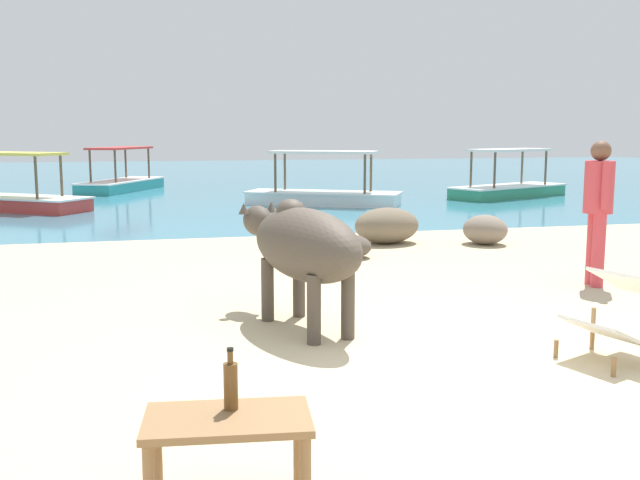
# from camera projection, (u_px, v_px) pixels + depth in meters

# --- Properties ---
(sand_beach) EXTENTS (18.00, 14.00, 0.04)m
(sand_beach) POSITION_uv_depth(u_px,v_px,m) (444.00, 365.00, 5.52)
(sand_beach) COLOR #CCB78E
(sand_beach) RESTS_ON ground
(water_surface) EXTENTS (60.00, 36.00, 0.03)m
(water_surface) POSITION_uv_depth(u_px,v_px,m) (205.00, 180.00, 26.69)
(water_surface) COLOR teal
(water_surface) RESTS_ON ground
(cow) EXTENTS (1.01, 2.02, 1.13)m
(cow) POSITION_uv_depth(u_px,v_px,m) (303.00, 245.00, 6.39)
(cow) COLOR #4C4238
(cow) RESTS_ON sand_beach
(low_bench_table) EXTENTS (0.80, 0.52, 0.44)m
(low_bench_table) POSITION_uv_depth(u_px,v_px,m) (228.00, 431.00, 3.36)
(low_bench_table) COLOR olive
(low_bench_table) RESTS_ON sand_beach
(bottle) EXTENTS (0.07, 0.07, 0.30)m
(bottle) POSITION_uv_depth(u_px,v_px,m) (231.00, 385.00, 3.42)
(bottle) COLOR brown
(bottle) RESTS_ON low_bench_table
(deck_chair_near) EXTENTS (0.89, 0.74, 0.68)m
(deck_chair_near) POSITION_uv_depth(u_px,v_px,m) (618.00, 310.00, 5.55)
(deck_chair_near) COLOR olive
(deck_chair_near) RESTS_ON sand_beach
(person_standing) EXTENTS (0.32, 0.50, 1.62)m
(person_standing) POSITION_uv_depth(u_px,v_px,m) (598.00, 202.00, 8.16)
(person_standing) COLOR #CC3D47
(person_standing) RESTS_ON sand_beach
(shore_rock_large) EXTENTS (0.78, 0.83, 0.45)m
(shore_rock_large) POSITION_uv_depth(u_px,v_px,m) (485.00, 230.00, 11.29)
(shore_rock_large) COLOR gray
(shore_rock_large) RESTS_ON sand_beach
(shore_rock_medium) EXTENTS (0.72, 0.76, 0.31)m
(shore_rock_medium) POSITION_uv_depth(u_px,v_px,m) (352.00, 246.00, 10.13)
(shore_rock_medium) COLOR brown
(shore_rock_medium) RESTS_ON sand_beach
(shore_rock_small) EXTENTS (1.23, 1.04, 0.56)m
(shore_rock_small) POSITION_uv_depth(u_px,v_px,m) (387.00, 225.00, 11.38)
(shore_rock_small) COLOR #756651
(shore_rock_small) RESTS_ON sand_beach
(boat_teal) EXTENTS (2.62, 3.81, 1.29)m
(boat_teal) POSITION_uv_depth(u_px,v_px,m) (121.00, 182.00, 21.78)
(boat_teal) COLOR teal
(boat_teal) RESTS_ON water_surface
(boat_white) EXTENTS (3.79, 2.74, 1.29)m
(boat_white) POSITION_uv_depth(u_px,v_px,m) (323.00, 193.00, 17.59)
(boat_white) COLOR white
(boat_white) RESTS_ON water_surface
(boat_green) EXTENTS (3.82, 2.59, 1.29)m
(boat_green) POSITION_uv_depth(u_px,v_px,m) (508.00, 187.00, 19.63)
(boat_green) COLOR #338E66
(boat_green) RESTS_ON water_surface
(boat_red) EXTENTS (3.67, 3.05, 1.29)m
(boat_red) POSITION_uv_depth(u_px,v_px,m) (12.00, 198.00, 16.41)
(boat_red) COLOR #C63833
(boat_red) RESTS_ON water_surface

